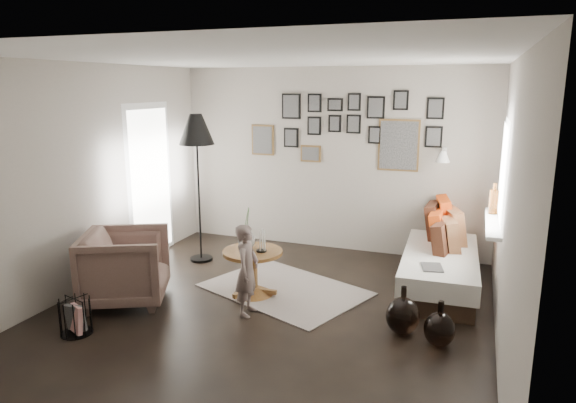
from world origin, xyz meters
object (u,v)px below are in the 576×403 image
(demijohn_large, at_px, (403,316))
(child, at_px, (247,270))
(floor_lamp, at_px, (197,135))
(vase, at_px, (247,237))
(magazine_basket, at_px, (75,316))
(daybed, at_px, (441,261))
(pedestal_table, at_px, (253,274))
(armchair, at_px, (126,267))
(demijohn_small, at_px, (439,329))

(demijohn_large, height_order, child, child)
(demijohn_large, bearing_deg, floor_lamp, 157.18)
(vase, xyz_separation_m, demijohn_large, (1.81, -0.39, -0.49))
(magazine_basket, distance_m, demijohn_large, 3.14)
(vase, distance_m, child, 0.58)
(vase, bearing_deg, daybed, 26.43)
(pedestal_table, xyz_separation_m, magazine_basket, (-1.22, -1.45, -0.07))
(pedestal_table, distance_m, daybed, 2.24)
(daybed, height_order, magazine_basket, daybed)
(daybed, bearing_deg, floor_lamp, -178.84)
(magazine_basket, height_order, demijohn_large, demijohn_large)
(armchair, distance_m, demijohn_large, 2.99)
(magazine_basket, relative_size, child, 0.37)
(vase, relative_size, daybed, 0.24)
(child, bearing_deg, vase, 20.52)
(daybed, relative_size, floor_lamp, 1.00)
(demijohn_large, bearing_deg, armchair, -174.62)
(magazine_basket, height_order, demijohn_small, demijohn_small)
(floor_lamp, bearing_deg, vase, -37.57)
(floor_lamp, relative_size, magazine_basket, 5.55)
(child, bearing_deg, demijohn_large, -90.74)
(floor_lamp, relative_size, demijohn_large, 4.09)
(daybed, distance_m, demijohn_small, 1.54)
(vase, relative_size, demijohn_small, 1.10)
(demijohn_small, height_order, child, child)
(vase, xyz_separation_m, magazine_basket, (-1.14, -1.47, -0.50))
(daybed, xyz_separation_m, armchair, (-3.21, -1.69, 0.10))
(pedestal_table, height_order, armchair, armchair)
(floor_lamp, distance_m, demijohn_small, 3.84)
(magazine_basket, height_order, child, child)
(daybed, height_order, armchair, daybed)
(demijohn_large, xyz_separation_m, demijohn_small, (0.35, -0.12, -0.02))
(pedestal_table, relative_size, floor_lamp, 0.34)
(armchair, xyz_separation_m, floor_lamp, (0.07, 1.50, 1.31))
(pedestal_table, relative_size, demijohn_small, 1.53)
(demijohn_large, bearing_deg, daybed, 80.23)
(daybed, bearing_deg, armchair, -154.56)
(magazine_basket, relative_size, demijohn_small, 0.81)
(pedestal_table, relative_size, demijohn_large, 1.40)
(vase, height_order, armchair, vase)
(armchair, height_order, child, child)
(pedestal_table, bearing_deg, armchair, -152.42)
(vase, bearing_deg, floor_lamp, 142.43)
(pedestal_table, bearing_deg, demijohn_small, -13.12)
(pedestal_table, xyz_separation_m, floor_lamp, (-1.16, 0.85, 1.47))
(daybed, bearing_deg, pedestal_table, -154.47)
(armchair, distance_m, demijohn_small, 3.33)
(demijohn_small, bearing_deg, armchair, -177.24)
(magazine_basket, distance_m, demijohn_small, 3.44)
(pedestal_table, height_order, daybed, daybed)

